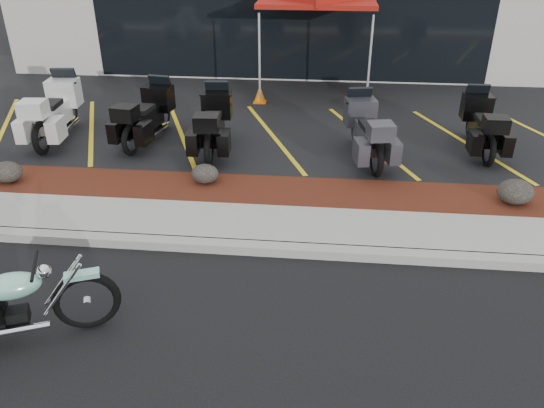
# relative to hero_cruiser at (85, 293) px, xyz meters

# --- Properties ---
(ground) EXTENTS (90.00, 90.00, 0.00)m
(ground) POSITION_rel_hero_cruiser_xyz_m (1.66, 1.04, -0.54)
(ground) COLOR black
(ground) RESTS_ON ground
(curb) EXTENTS (24.00, 0.25, 0.15)m
(curb) POSITION_rel_hero_cruiser_xyz_m (1.66, 1.94, -0.47)
(curb) COLOR gray
(curb) RESTS_ON ground
(sidewalk) EXTENTS (24.00, 1.20, 0.15)m
(sidewalk) POSITION_rel_hero_cruiser_xyz_m (1.66, 2.64, -0.47)
(sidewalk) COLOR gray
(sidewalk) RESTS_ON ground
(mulch_bed) EXTENTS (24.00, 1.20, 0.16)m
(mulch_bed) POSITION_rel_hero_cruiser_xyz_m (1.66, 3.84, -0.46)
(mulch_bed) COLOR #3E0F0E
(mulch_bed) RESTS_ON ground
(upper_lot) EXTENTS (26.00, 9.60, 0.15)m
(upper_lot) POSITION_rel_hero_cruiser_xyz_m (1.66, 9.24, -0.47)
(upper_lot) COLOR black
(upper_lot) RESTS_ON ground
(dealership_building) EXTENTS (18.00, 8.16, 4.00)m
(dealership_building) POSITION_rel_hero_cruiser_xyz_m (1.66, 15.51, 1.46)
(dealership_building) COLOR #ADA99C
(dealership_building) RESTS_ON ground
(boulder_left) EXTENTS (0.57, 0.47, 0.40)m
(boulder_left) POSITION_rel_hero_cruiser_xyz_m (-3.14, 3.67, -0.18)
(boulder_left) COLOR black
(boulder_left) RESTS_ON mulch_bed
(boulder_mid) EXTENTS (0.52, 0.43, 0.37)m
(boulder_mid) POSITION_rel_hero_cruiser_xyz_m (0.62, 4.01, -0.20)
(boulder_mid) COLOR black
(boulder_mid) RESTS_ON mulch_bed
(boulder_right) EXTENTS (0.63, 0.52, 0.44)m
(boulder_right) POSITION_rel_hero_cruiser_xyz_m (6.24, 3.73, -0.16)
(boulder_right) COLOR black
(boulder_right) RESTS_ON mulch_bed
(hero_cruiser) EXTENTS (3.16, 1.88, 1.09)m
(hero_cruiser) POSITION_rel_hero_cruiser_xyz_m (0.00, 0.00, 0.00)
(hero_cruiser) COLOR #7FC6AB
(hero_cruiser) RESTS_ON ground
(touring_white) EXTENTS (1.16, 2.53, 1.43)m
(touring_white) POSITION_rel_hero_cruiser_xyz_m (-3.29, 6.82, 0.32)
(touring_white) COLOR silver
(touring_white) RESTS_ON upper_lot
(touring_black_front) EXTENTS (1.17, 2.36, 1.32)m
(touring_black_front) POSITION_rel_hero_cruiser_xyz_m (-1.00, 6.83, 0.26)
(touring_black_front) COLOR black
(touring_black_front) RESTS_ON upper_lot
(touring_black_mid) EXTENTS (1.03, 2.34, 1.33)m
(touring_black_mid) POSITION_rel_hero_cruiser_xyz_m (0.43, 6.44, 0.27)
(touring_black_mid) COLOR black
(touring_black_mid) RESTS_ON upper_lot
(touring_grey) EXTENTS (1.28, 2.39, 1.32)m
(touring_grey) POSITION_rel_hero_cruiser_xyz_m (3.58, 6.27, 0.27)
(touring_grey) COLOR #2F2F34
(touring_grey) RESTS_ON upper_lot
(touring_black_rear) EXTENTS (0.85, 2.19, 1.27)m
(touring_black_rear) POSITION_rel_hero_cruiser_xyz_m (6.20, 6.95, 0.24)
(touring_black_rear) COLOR black
(touring_black_rear) RESTS_ON upper_lot
(traffic_cone) EXTENTS (0.42, 0.42, 0.49)m
(traffic_cone) POSITION_rel_hero_cruiser_xyz_m (1.05, 9.20, -0.15)
(traffic_cone) COLOR orange
(traffic_cone) RESTS_ON upper_lot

